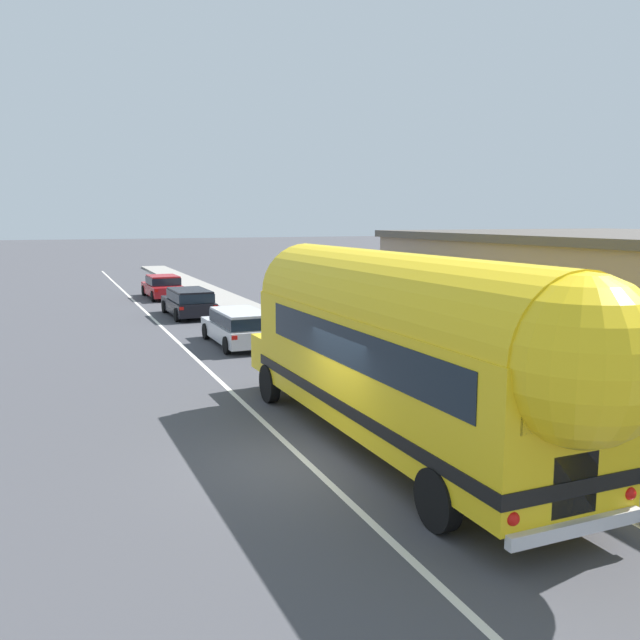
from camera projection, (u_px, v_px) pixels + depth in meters
ground_plane at (306, 462)px, 13.28m from camera, size 300.00×300.00×0.00m
lane_markings at (236, 348)px, 24.93m from camera, size 3.97×80.00×0.01m
sidewalk_slab at (335, 349)px, 24.28m from camera, size 2.22×90.00×0.15m
painted_bus at (406, 345)px, 13.24m from camera, size 2.77×12.50×4.12m
car_lead at (239, 325)px, 25.26m from camera, size 1.92×4.67×1.37m
car_second at (189, 301)px, 32.70m from camera, size 2.02×4.65×1.37m
car_third at (163, 286)px, 40.42m from camera, size 2.06×4.81×1.37m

